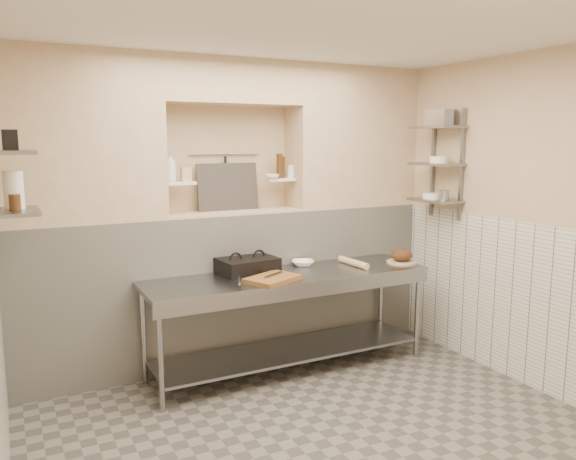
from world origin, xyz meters
TOP-DOWN VIEW (x-y plane):
  - floor at (0.00, 0.00)m, footprint 4.00×3.90m
  - ceiling at (0.00, 0.00)m, footprint 4.00×3.90m
  - wall_right at (2.05, 0.00)m, footprint 0.10×3.90m
  - wall_back at (0.00, 2.00)m, footprint 4.00×0.10m
  - backwall_lower at (0.00, 1.75)m, footprint 4.00×0.40m
  - alcove_sill at (0.00, 1.75)m, footprint 1.30×0.40m
  - backwall_pillar_left at (-1.33, 1.75)m, footprint 1.35×0.40m
  - backwall_pillar_right at (1.33, 1.75)m, footprint 1.35×0.40m
  - backwall_header at (0.00, 1.75)m, footprint 1.30×0.40m
  - wainscot_left at (-1.99, 0.00)m, footprint 0.02×3.90m
  - wainscot_right at (1.99, 0.00)m, footprint 0.02×3.90m
  - alcove_shelf_left at (-0.50, 1.75)m, footprint 0.28×0.16m
  - alcove_shelf_right at (0.50, 1.75)m, footprint 0.28×0.16m
  - utensil_rail at (0.00, 1.92)m, footprint 0.70×0.02m
  - hanging_steel at (0.00, 1.90)m, footprint 0.02×0.02m
  - splash_panel at (0.00, 1.85)m, footprint 0.60×0.08m
  - wall_shelf_left_lower at (-1.84, 1.05)m, footprint 0.30×0.50m
  - wall_shelf_left_upper at (-1.84, 1.05)m, footprint 0.30×0.50m
  - shelf_rail_right_a at (1.98, 1.25)m, footprint 0.03×0.03m
  - shelf_rail_right_b at (1.98, 0.85)m, footprint 0.03×0.03m
  - wall_shelf_right_lower at (1.84, 1.05)m, footprint 0.30×0.50m
  - wall_shelf_right_mid at (1.84, 1.05)m, footprint 0.30×0.50m
  - wall_shelf_right_upper at (1.84, 1.05)m, footprint 0.30×0.50m
  - prep_table at (0.31, 1.18)m, footprint 2.60×0.70m
  - panini_press at (0.00, 1.40)m, footprint 0.54×0.41m
  - cutting_board at (0.07, 1.02)m, footprint 0.53×0.47m
  - knife_blade at (0.10, 1.06)m, footprint 0.23×0.14m
  - tongs at (-0.25, 0.97)m, footprint 0.11×0.25m
  - mixing_bowl at (0.58, 1.42)m, footprint 0.28×0.28m
  - rolling_pin at (1.01, 1.20)m, footprint 0.09×0.41m
  - bread_board at (1.50, 1.10)m, footprint 0.29×0.29m
  - bread_loaf at (1.50, 1.10)m, footprint 0.20×0.20m
  - bottle_soap at (-0.57, 1.75)m, footprint 0.12×0.12m
  - jar_alcove at (-0.44, 1.75)m, footprint 0.08×0.08m
  - bowl_alcove at (0.39, 1.70)m, footprint 0.17×0.17m
  - condiment_a at (0.54, 1.78)m, footprint 0.06×0.06m
  - condiment_b at (0.50, 1.76)m, footprint 0.06×0.06m
  - condiment_c at (0.64, 1.78)m, footprint 0.07×0.07m
  - jug_left at (-1.84, 1.12)m, footprint 0.13×0.13m
  - jar_left at (-1.84, 1.00)m, footprint 0.07×0.07m
  - box_left_upper at (-1.84, 1.07)m, footprint 0.10×0.10m
  - bowl_right at (1.84, 1.09)m, footprint 0.18×0.18m
  - canister_right at (1.84, 0.93)m, footprint 0.09×0.09m
  - bowl_right_mid at (1.84, 1.02)m, footprint 0.17×0.17m
  - basket_right at (1.84, 1.01)m, footprint 0.23×0.27m

SIDE VIEW (x-z plane):
  - floor at x=0.00m, z-range -0.10..0.00m
  - prep_table at x=0.31m, z-range 0.19..1.09m
  - backwall_lower at x=0.00m, z-range 0.00..1.40m
  - wainscot_left at x=-1.99m, z-range 0.00..1.40m
  - wainscot_right at x=1.99m, z-range 0.00..1.40m
  - bread_board at x=1.50m, z-range 0.90..0.92m
  - cutting_board at x=0.07m, z-range 0.90..0.94m
  - mixing_bowl at x=0.58m, z-range 0.90..0.95m
  - rolling_pin at x=1.01m, z-range 0.90..0.96m
  - knife_blade at x=0.10m, z-range 0.95..0.95m
  - tongs at x=-0.25m, z-range 0.95..0.97m
  - panini_press at x=0.00m, z-range 0.90..1.04m
  - bread_loaf at x=1.50m, z-range 0.92..1.04m
  - wall_right at x=2.05m, z-range 0.00..2.80m
  - wall_back at x=0.00m, z-range 0.00..2.80m
  - alcove_sill at x=0.00m, z-range 1.40..1.42m
  - wall_shelf_right_lower at x=1.84m, z-range 1.49..1.51m
  - bowl_right at x=1.84m, z-range 1.51..1.57m
  - canister_right at x=1.84m, z-range 1.51..1.61m
  - wall_shelf_left_lower at x=-1.84m, z-range 1.59..1.61m
  - splash_panel at x=0.00m, z-range 1.42..1.86m
  - jar_left at x=-1.84m, z-range 1.61..1.72m
  - alcove_shelf_left at x=-0.50m, z-range 1.69..1.71m
  - alcove_shelf_right at x=0.50m, z-range 1.69..1.71m
  - bowl_alcove at x=0.39m, z-range 1.71..1.76m
  - jug_left at x=-1.84m, z-range 1.61..1.87m
  - condiment_c at x=0.64m, z-range 1.71..1.84m
  - jar_alcove at x=-0.44m, z-range 1.71..1.84m
  - hanging_steel at x=0.00m, z-range 1.63..1.93m
  - condiment_a at x=0.54m, z-range 1.71..1.92m
  - condiment_b at x=0.50m, z-range 1.71..1.95m
  - bottle_soap at x=-0.57m, z-range 1.71..1.98m
  - shelf_rail_right_a at x=1.98m, z-range 1.33..2.38m
  - shelf_rail_right_b at x=1.98m, z-range 1.33..2.38m
  - wall_shelf_right_mid at x=1.84m, z-range 1.84..1.86m
  - bowl_right_mid at x=1.84m, z-range 1.86..1.93m
  - utensil_rail at x=0.00m, z-range 1.94..1.96m
  - wall_shelf_left_upper at x=-1.84m, z-range 1.99..2.01m
  - box_left_upper at x=-1.84m, z-range 2.01..2.15m
  - backwall_pillar_left at x=-1.33m, z-range 1.40..2.80m
  - backwall_pillar_right at x=1.33m, z-range 1.40..2.80m
  - wall_shelf_right_upper at x=1.84m, z-range 2.19..2.21m
  - basket_right at x=1.84m, z-range 2.21..2.36m
  - backwall_header at x=0.00m, z-range 2.40..2.80m
  - ceiling at x=0.00m, z-range 2.80..2.90m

